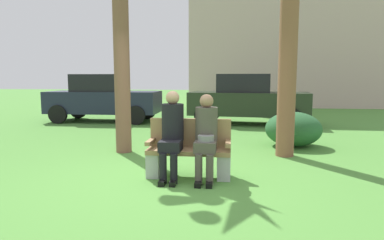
# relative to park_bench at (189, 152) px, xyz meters

# --- Properties ---
(ground_plane) EXTENTS (80.00, 80.00, 0.00)m
(ground_plane) POSITION_rel_park_bench_xyz_m (-0.37, -0.19, -0.39)
(ground_plane) COLOR #4E8C38
(park_bench) EXTENTS (1.29, 0.44, 0.90)m
(park_bench) POSITION_rel_park_bench_xyz_m (0.00, 0.00, 0.00)
(park_bench) COLOR #99754C
(park_bench) RESTS_ON ground
(seated_man_left) EXTENTS (0.34, 0.72, 1.34)m
(seated_man_left) POSITION_rel_park_bench_xyz_m (-0.25, -0.11, 0.36)
(seated_man_left) COLOR black
(seated_man_left) RESTS_ON ground
(seated_man_right) EXTENTS (0.34, 0.72, 1.30)m
(seated_man_right) POSITION_rel_park_bench_xyz_m (0.27, -0.12, 0.33)
(seated_man_right) COLOR #4C473D
(seated_man_right) RESTS_ON ground
(shrub_near_bench) EXTENTS (1.25, 1.15, 0.78)m
(shrub_near_bench) POSITION_rel_park_bench_xyz_m (2.04, 2.61, 0.00)
(shrub_near_bench) COLOR #295C30
(shrub_near_bench) RESTS_ON ground
(parked_car_near) EXTENTS (3.92, 1.75, 1.68)m
(parked_car_near) POSITION_rel_park_bench_xyz_m (-3.93, 6.32, 0.45)
(parked_car_near) COLOR #1E2338
(parked_car_near) RESTS_ON ground
(parked_car_far) EXTENTS (4.04, 2.04, 1.68)m
(parked_car_far) POSITION_rel_park_bench_xyz_m (1.16, 6.21, 0.45)
(parked_car_far) COLOR #232D1E
(parked_car_far) RESTS_ON ground
(building_backdrop) EXTENTS (11.19, 8.49, 12.40)m
(building_backdrop) POSITION_rel_park_bench_xyz_m (3.65, 16.62, 5.83)
(building_backdrop) COLOR #CCA9A4
(building_backdrop) RESTS_ON ground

